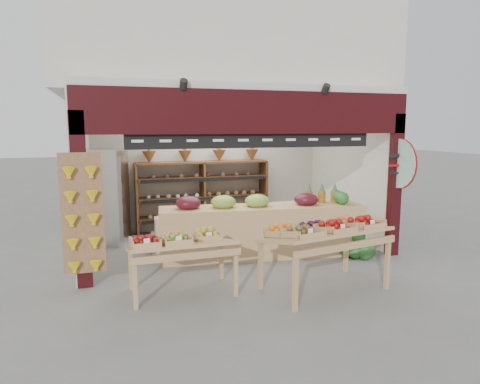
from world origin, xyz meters
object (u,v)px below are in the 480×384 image
(display_table_left, at_px, (174,243))
(display_table_right, at_px, (325,231))
(back_shelving, at_px, (203,183))
(watermelon_pile, at_px, (357,246))
(mid_counter, at_px, (262,229))
(cardboard_stack, at_px, (175,238))
(refrigerator, at_px, (106,197))

(display_table_left, relative_size, display_table_right, 0.79)
(back_shelving, bearing_deg, watermelon_pile, -51.33)
(mid_counter, bearing_deg, back_shelving, 104.68)
(display_table_left, height_order, display_table_right, display_table_right)
(mid_counter, bearing_deg, display_table_left, -143.86)
(cardboard_stack, xyz_separation_m, display_table_right, (1.79, -2.71, 0.64))
(display_table_left, bearing_deg, refrigerator, 105.99)
(mid_counter, bearing_deg, cardboard_stack, 150.55)
(back_shelving, relative_size, display_table_right, 1.58)
(display_table_right, bearing_deg, mid_counter, 99.08)
(display_table_left, xyz_separation_m, watermelon_pile, (3.55, 0.78, -0.57))
(display_table_left, bearing_deg, back_shelving, 71.25)
(refrigerator, distance_m, watermelon_pile, 5.14)
(cardboard_stack, bearing_deg, display_table_right, -56.53)
(watermelon_pile, bearing_deg, back_shelving, 128.67)
(watermelon_pile, bearing_deg, display_table_left, -167.58)
(back_shelving, height_order, cardboard_stack, back_shelving)
(cardboard_stack, xyz_separation_m, display_table_left, (-0.35, -2.19, 0.51))
(refrigerator, xyz_separation_m, mid_counter, (2.76, -1.85, -0.46))
(watermelon_pile, bearing_deg, cardboard_stack, 156.15)
(mid_counter, relative_size, display_table_right, 1.99)
(refrigerator, bearing_deg, back_shelving, 31.90)
(back_shelving, height_order, watermelon_pile, back_shelving)
(back_shelving, bearing_deg, mid_counter, -75.32)
(refrigerator, bearing_deg, cardboard_stack, -18.56)
(mid_counter, distance_m, watermelon_pile, 1.82)
(display_table_left, bearing_deg, cardboard_stack, 80.83)
(mid_counter, distance_m, display_table_left, 2.30)
(display_table_right, bearing_deg, display_table_left, 166.44)
(refrigerator, height_order, cardboard_stack, refrigerator)
(cardboard_stack, height_order, mid_counter, mid_counter)
(back_shelving, distance_m, watermelon_pile, 3.81)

